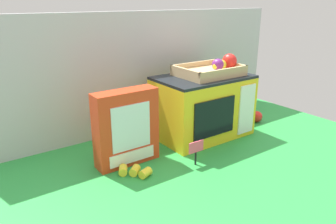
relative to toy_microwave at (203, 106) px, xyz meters
The scene contains 8 objects.
ground_plane 0.21m from the toy_microwave, behind, with size 1.70×1.70×0.00m, color green.
display_back_panel 0.33m from the toy_microwave, 121.50° to the left, with size 1.61×0.03×0.57m, color #B7BABF.
toy_microwave is the anchor object (origin of this frame).
food_groups_crate 0.18m from the toy_microwave, ahead, with size 0.29×0.21×0.09m.
cookie_set_box 0.43m from the toy_microwave, behind, with size 0.25×0.08×0.30m.
price_sign 0.32m from the toy_microwave, 135.23° to the right, with size 0.07×0.01×0.10m.
loose_toy_banana 0.50m from the toy_microwave, 161.99° to the right, with size 0.11×0.12×0.03m.
loose_toy_apple 0.37m from the toy_microwave, ahead, with size 0.06×0.06×0.06m, color red.
Camera 1 is at (-0.82, -1.08, 0.62)m, focal length 34.93 mm.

